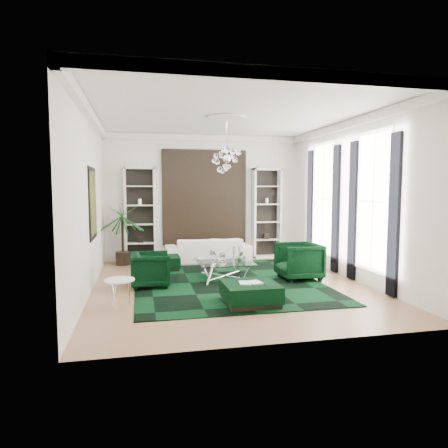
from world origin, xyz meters
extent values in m
cube|color=#AB7D5A|center=(0.00, 0.00, -0.01)|extent=(6.00, 7.00, 0.02)
cube|color=white|center=(0.00, 0.00, 3.81)|extent=(6.00, 7.00, 0.02)
cube|color=white|center=(0.00, 3.51, 1.90)|extent=(6.00, 0.02, 3.80)
cube|color=white|center=(0.00, -3.51, 1.90)|extent=(6.00, 0.02, 3.80)
cube|color=white|center=(-3.01, 0.00, 1.90)|extent=(0.02, 7.00, 3.80)
cube|color=white|center=(3.01, 0.00, 1.90)|extent=(0.02, 7.00, 3.80)
cylinder|color=white|center=(0.00, 0.30, 3.77)|extent=(0.90, 0.90, 0.05)
cube|color=black|center=(0.00, 3.46, 1.90)|extent=(2.50, 0.06, 2.80)
cube|color=black|center=(-2.97, 0.60, 1.85)|extent=(0.04, 1.30, 1.60)
cube|color=white|center=(2.99, -0.90, 1.90)|extent=(0.03, 1.10, 2.90)
cube|color=black|center=(2.96, -1.68, 1.65)|extent=(0.07, 0.30, 3.25)
cube|color=black|center=(2.96, -0.12, 1.65)|extent=(0.07, 0.30, 3.25)
cube|color=white|center=(2.99, 1.50, 1.90)|extent=(0.03, 1.10, 2.90)
cube|color=black|center=(2.96, 0.72, 1.65)|extent=(0.07, 0.30, 3.25)
cube|color=black|center=(2.96, 2.28, 1.65)|extent=(0.07, 0.30, 3.25)
cube|color=black|center=(0.00, 0.30, 0.01)|extent=(4.20, 5.00, 0.02)
imported|color=white|center=(0.00, 2.85, 0.36)|extent=(2.47, 0.97, 0.72)
imported|color=black|center=(-1.75, 0.20, 0.39)|extent=(0.85, 0.82, 0.77)
imported|color=black|center=(1.75, 0.20, 0.44)|extent=(0.97, 0.94, 0.88)
cube|color=black|center=(-1.35, 2.00, 0.18)|extent=(0.83, 0.83, 0.37)
cube|color=black|center=(0.05, -1.55, 0.20)|extent=(1.01, 1.01, 0.40)
cube|color=white|center=(0.05, -1.55, 0.42)|extent=(0.43, 0.29, 0.03)
cylinder|color=white|center=(-2.35, -1.30, 0.26)|extent=(0.54, 0.54, 0.52)
imported|color=#1A501D|center=(0.32, 0.28, 0.58)|extent=(0.15, 0.12, 0.26)
camera|label=1|loc=(-1.98, -8.67, 2.19)|focal=32.00mm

